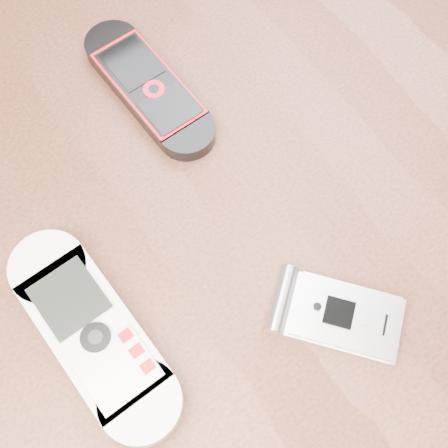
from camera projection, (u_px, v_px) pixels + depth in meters
ground at (222, 386)px, 1.19m from camera, size 4.00×4.00×0.00m
table at (220, 275)px, 0.60m from camera, size 1.20×0.80×0.75m
nokia_white at (93, 333)px, 0.46m from camera, size 0.07×0.19×0.02m
nokia_black_red at (148, 87)px, 0.55m from camera, size 0.06×0.17×0.02m
motorola_razr at (341, 316)px, 0.46m from camera, size 0.10×0.11×0.02m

